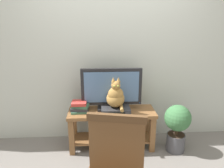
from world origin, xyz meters
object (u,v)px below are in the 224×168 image
object	(u,v)px
cat	(116,96)
potted_plant	(177,125)
book_stack	(80,107)
tv_stand	(112,122)
media_box	(115,109)
tv	(111,89)

from	to	relation	value
cat	potted_plant	bearing A→B (deg)	-6.69
cat	book_stack	bearing A→B (deg)	173.25
tv_stand	potted_plant	world-z (taller)	potted_plant
cat	book_stack	xyz separation A→B (m)	(-0.48, 0.06, -0.16)
media_box	tv	bearing A→B (deg)	113.22
potted_plant	tv	bearing A→B (deg)	165.92
cat	tv_stand	bearing A→B (deg)	128.57
tv	cat	bearing A→B (deg)	-68.81
tv	media_box	world-z (taller)	tv
tv_stand	media_box	world-z (taller)	media_box
media_box	potted_plant	world-z (taller)	potted_plant
tv_stand	book_stack	size ratio (longest dim) A/B	4.66
tv_stand	tv	distance (m)	0.47
tv	potted_plant	distance (m)	1.00
media_box	cat	bearing A→B (deg)	-85.11
tv_stand	potted_plant	distance (m)	0.88
tv	book_stack	size ratio (longest dim) A/B	3.24
potted_plant	tv_stand	bearing A→B (deg)	169.85
potted_plant	cat	bearing A→B (deg)	173.31
tv_stand	book_stack	xyz separation A→B (m)	(-0.43, -0.00, 0.24)
potted_plant	media_box	bearing A→B (deg)	172.32
tv	media_box	distance (m)	0.28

